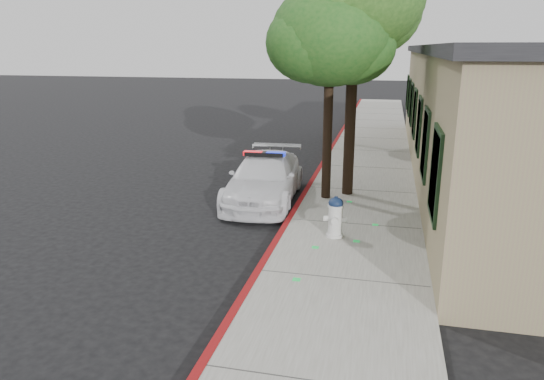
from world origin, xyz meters
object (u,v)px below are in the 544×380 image
(street_tree_far, at_px, (354,57))
(street_tree_near, at_px, (331,40))
(clapboard_building, at_px, (532,114))
(police_car, at_px, (265,178))
(street_tree_mid, at_px, (355,1))
(fire_hydrant, at_px, (335,217))

(street_tree_far, bearing_deg, street_tree_near, -90.19)
(clapboard_building, xyz_separation_m, street_tree_far, (-5.96, 4.23, 1.66))
(street_tree_near, bearing_deg, clapboard_building, 33.57)
(police_car, xyz_separation_m, street_tree_mid, (2.25, 0.79, 4.67))
(street_tree_mid, bearing_deg, fire_hydrant, -89.70)
(street_tree_mid, relative_size, street_tree_far, 1.42)
(police_car, height_order, street_tree_far, street_tree_far)
(street_tree_near, bearing_deg, street_tree_mid, 45.74)
(street_tree_far, bearing_deg, police_car, -101.60)
(police_car, height_order, fire_hydrant, police_car)
(clapboard_building, bearing_deg, fire_hydrant, -128.00)
(police_car, distance_m, fire_hydrant, 3.55)
(fire_hydrant, bearing_deg, street_tree_near, 97.72)
(clapboard_building, height_order, street_tree_far, street_tree_far)
(clapboard_building, height_order, street_tree_near, street_tree_near)
(fire_hydrant, bearing_deg, street_tree_mid, 87.24)
(clapboard_building, xyz_separation_m, street_tree_mid, (-5.44, -3.41, 3.19))
(police_car, bearing_deg, street_tree_mid, 16.41)
(street_tree_near, height_order, street_tree_mid, street_tree_mid)
(fire_hydrant, relative_size, street_tree_far, 0.19)
(police_car, relative_size, street_tree_near, 0.80)
(fire_hydrant, height_order, street_tree_near, street_tree_near)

